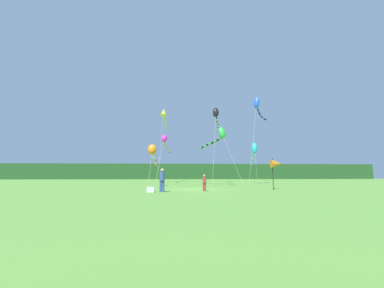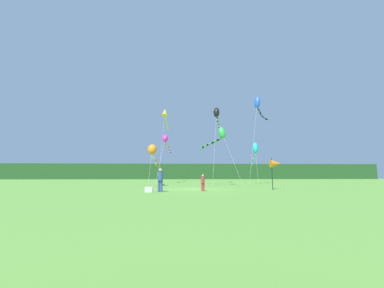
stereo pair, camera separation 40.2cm
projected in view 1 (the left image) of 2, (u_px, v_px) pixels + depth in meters
ground_plane at (196, 189)px, 21.50m from camera, size 120.00×120.00×0.00m
distant_treeline at (183, 171)px, 66.31m from camera, size 108.00×2.65×4.16m
person_adult at (162, 179)px, 18.11m from camera, size 0.38×0.38×1.74m
person_child at (204, 182)px, 19.09m from camera, size 0.28×0.28×1.29m
cooler_box at (151, 190)px, 17.81m from camera, size 0.55×0.38×0.38m
banner_flag_pole at (276, 164)px, 21.06m from camera, size 0.90×0.70×2.71m
kite_black at (216, 114)px, 35.78m from camera, size 2.58×9.29×11.21m
kite_green at (220, 135)px, 29.12m from camera, size 4.09×6.79×7.03m
kite_cyan at (254, 150)px, 34.14m from camera, size 1.73×7.12×5.82m
kite_magenta at (165, 141)px, 36.51m from camera, size 1.66×10.36×7.29m
kite_yellow at (164, 114)px, 41.56m from camera, size 1.07×10.16×12.60m
kite_orange at (153, 152)px, 27.01m from camera, size 1.06×7.03×4.69m
kite_blue at (257, 105)px, 33.11m from camera, size 4.93×6.46×11.90m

